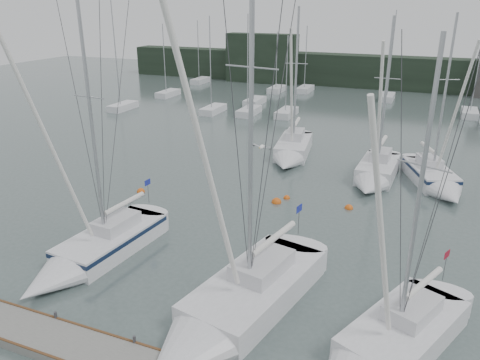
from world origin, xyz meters
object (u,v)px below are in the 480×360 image
sailboat_near_left (88,255)px  sailboat_near_center (225,316)px  sailboat_mid_b (291,153)px  buoy_a (276,203)px  buoy_d (287,198)px  sailboat_mid_c (375,175)px  sailboat_mid_d (437,181)px  buoy_c (141,192)px  buoy_b (349,208)px  sailboat_near_right (379,355)px

sailboat_near_left → sailboat_near_center: sailboat_near_center is taller
sailboat_mid_b → sailboat_near_center: bearing=-88.2°
sailboat_near_left → sailboat_mid_b: sailboat_near_left is taller
sailboat_mid_b → buoy_a: size_ratio=19.64×
buoy_d → buoy_a: bearing=-114.1°
sailboat_near_left → sailboat_mid_c: 21.83m
sailboat_mid_d → buoy_c: sailboat_mid_d is taller
sailboat_mid_d → sailboat_near_center: bearing=-133.2°
buoy_b → buoy_c: bearing=-168.7°
sailboat_near_center → buoy_a: size_ratio=26.51×
sailboat_near_center → sailboat_mid_c: 20.26m
sailboat_mid_c → sailboat_near_center: bearing=-97.7°
sailboat_near_center → buoy_b: 14.73m
sailboat_near_left → sailboat_mid_b: 21.64m
sailboat_mid_b → sailboat_mid_d: size_ratio=1.03×
sailboat_near_left → buoy_d: 14.43m
sailboat_mid_c → sailboat_mid_d: sailboat_mid_d is taller
buoy_b → buoy_d: (-4.39, 0.05, 0.00)m
sailboat_mid_c → sailboat_mid_d: (4.44, 0.59, -0.04)m
sailboat_near_left → sailboat_mid_b: bearing=82.5°
buoy_b → buoy_d: buoy_b is taller
sailboat_near_right → buoy_b: size_ratio=23.41×
buoy_b → sailboat_near_center: bearing=-100.4°
sailboat_mid_c → buoy_a: size_ratio=18.79×
buoy_d → sailboat_mid_d: bearing=31.6°
sailboat_mid_d → buoy_d: size_ratio=28.12×
buoy_a → sailboat_near_center: bearing=-80.9°
sailboat_mid_c → sailboat_mid_d: 4.48m
buoy_a → buoy_c: buoy_a is taller
buoy_a → buoy_b: bearing=10.9°
sailboat_mid_b → buoy_a: (1.84, -9.52, -0.62)m
sailboat_near_right → buoy_a: 15.81m
sailboat_mid_d → buoy_c: (-19.99, -8.97, -0.60)m
sailboat_near_left → buoy_a: 13.36m
buoy_a → sailboat_mid_d: bearing=34.4°
sailboat_mid_b → buoy_b: 10.89m
sailboat_near_right → buoy_c: size_ratio=22.78×
buoy_c → sailboat_near_left: bearing=-71.7°
sailboat_mid_c → buoy_c: (-15.55, -8.38, -0.64)m
sailboat_near_right → buoy_b: (-3.68, 14.24, -0.53)m
sailboat_near_right → sailboat_near_center: bearing=-154.4°
sailboat_mid_b → buoy_b: sailboat_mid_b is taller
sailboat_mid_c → sailboat_mid_d: size_ratio=0.98×
sailboat_near_right → buoy_a: sailboat_near_right is taller
buoy_d → sailboat_mid_b: bearing=104.9°
sailboat_near_right → sailboat_near_left: bearing=-163.0°
buoy_b → sailboat_mid_d: bearing=48.5°
sailboat_near_right → buoy_c: 21.54m
buoy_d → sailboat_near_center: bearing=-83.2°
sailboat_mid_c → buoy_a: (-5.75, -6.40, -0.64)m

